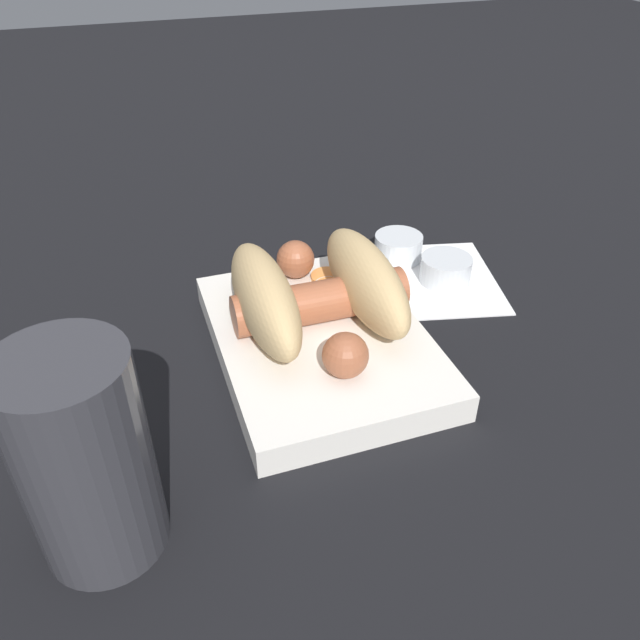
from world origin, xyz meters
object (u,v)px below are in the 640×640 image
food_tray (320,342)px  condiment_cup_near (445,272)px  bread_roll (316,289)px  condiment_cup_far (398,249)px  drink_glass (85,459)px  sausage (321,301)px

food_tray → condiment_cup_near: size_ratio=4.58×
bread_roll → condiment_cup_far: (-0.10, 0.12, -0.04)m
condiment_cup_near → condiment_cup_far: 0.06m
condiment_cup_far → drink_glass: drink_glass is taller
bread_roll → sausage: bearing=76.4°
sausage → drink_glass: (0.14, -0.18, 0.03)m
sausage → condiment_cup_far: 0.16m
drink_glass → sausage: bearing=127.6°
sausage → condiment_cup_near: sausage is taller
food_tray → sausage: bearing=159.3°
bread_roll → condiment_cup_near: size_ratio=3.10×
food_tray → drink_glass: 0.22m
bread_roll → drink_glass: size_ratio=1.11×
sausage → condiment_cup_far: bearing=131.6°
food_tray → condiment_cup_near: bearing=113.9°
sausage → drink_glass: drink_glass is taller
food_tray → drink_glass: drink_glass is taller
food_tray → condiment_cup_near: 0.16m
food_tray → condiment_cup_far: (-0.12, 0.12, -0.00)m
bread_roll → sausage: size_ratio=0.85×
sausage → condiment_cup_far: size_ratio=3.66×
sausage → drink_glass: size_ratio=1.31×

